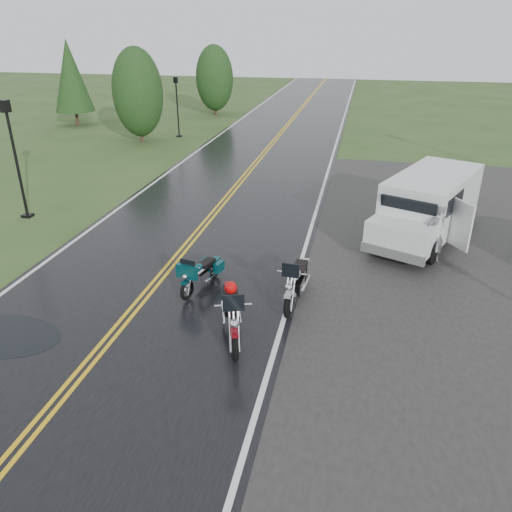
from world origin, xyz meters
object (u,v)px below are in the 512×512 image
at_px(motorcycle_teal, 187,283).
at_px(person_at_van, 435,235).
at_px(motorcycle_silver, 289,294).
at_px(lamp_post_near_left, 16,161).
at_px(van_white, 380,218).
at_px(lamp_post_far_left, 177,107).
at_px(motorcycle_red, 234,332).

distance_m(motorcycle_teal, person_at_van, 7.48).
distance_m(motorcycle_silver, lamp_post_near_left, 11.91).
distance_m(motorcycle_teal, van_white, 6.54).
bearing_deg(van_white, motorcycle_silver, -90.73).
relative_size(motorcycle_teal, lamp_post_far_left, 0.51).
height_order(motorcycle_red, motorcycle_teal, motorcycle_red).
relative_size(person_at_van, lamp_post_far_left, 0.51).
distance_m(motorcycle_teal, lamp_post_near_left, 9.43).
xyz_separation_m(motorcycle_red, lamp_post_near_left, (-9.81, 6.98, 1.41)).
distance_m(motorcycle_red, van_white, 7.22).
distance_m(motorcycle_silver, van_white, 5.13).
bearing_deg(van_white, motorcycle_teal, -114.05).
height_order(motorcycle_red, person_at_van, person_at_van).
height_order(person_at_van, lamp_post_near_left, lamp_post_near_left).
height_order(motorcycle_teal, person_at_van, person_at_van).
bearing_deg(lamp_post_far_left, lamp_post_near_left, -92.10).
bearing_deg(person_at_van, lamp_post_far_left, -81.91).
xyz_separation_m(motorcycle_teal, lamp_post_near_left, (-7.98, 4.77, 1.59)).
distance_m(lamp_post_near_left, lamp_post_far_left, 15.14).
bearing_deg(person_at_van, motorcycle_teal, -2.61).
xyz_separation_m(motorcycle_red, motorcycle_silver, (0.87, 1.91, -0.05)).
relative_size(motorcycle_silver, lamp_post_far_left, 0.63).
bearing_deg(motorcycle_red, motorcycle_silver, 47.74).
bearing_deg(person_at_van, motorcycle_red, 19.42).
bearing_deg(motorcycle_silver, lamp_post_near_left, 159.15).
height_order(motorcycle_red, motorcycle_silver, motorcycle_red).
xyz_separation_m(motorcycle_red, lamp_post_far_left, (-9.26, 22.10, 1.10)).
bearing_deg(lamp_post_far_left, van_white, -51.69).
xyz_separation_m(motorcycle_teal, lamp_post_far_left, (-7.42, 19.89, 1.28)).
bearing_deg(lamp_post_far_left, motorcycle_silver, -63.35).
bearing_deg(van_white, motorcycle_red, -90.63).
xyz_separation_m(person_at_van, lamp_post_far_left, (-13.90, 16.15, 0.91)).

